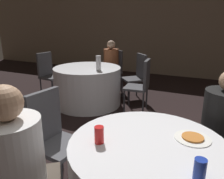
% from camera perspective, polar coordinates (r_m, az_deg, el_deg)
% --- Properties ---
extents(wall_back, '(16.00, 0.06, 2.80)m').
position_cam_1_polar(wall_back, '(6.70, 22.42, 14.58)').
color(wall_back, gray).
rests_on(wall_back, ground_plane).
extents(table_far, '(1.27, 1.27, 0.74)m').
position_cam_1_polar(table_far, '(4.25, -6.36, 0.90)').
color(table_far, silver).
rests_on(table_far, ground_plane).
extents(chair_near_west, '(0.45, 0.45, 0.94)m').
position_cam_1_polar(chair_near_west, '(2.19, -15.54, -10.43)').
color(chair_near_west, '#47474C').
rests_on(chair_near_west, ground_plane).
extents(chair_far_northeast, '(0.57, 0.57, 0.94)m').
position_cam_1_polar(chair_far_northeast, '(4.54, 6.68, 4.31)').
color(chair_far_northeast, '#47474C').
rests_on(chair_far_northeast, ground_plane).
extents(chair_far_north, '(0.42, 0.43, 0.94)m').
position_cam_1_polar(chair_far_north, '(5.08, 0.29, 5.80)').
color(chair_far_north, '#47474C').
rests_on(chair_far_north, ground_plane).
extents(chair_far_west, '(0.44, 0.44, 0.94)m').
position_cam_1_polar(chair_far_west, '(4.90, -16.37, 4.68)').
color(chair_far_west, '#47474C').
rests_on(chair_far_west, ground_plane).
extents(chair_far_east, '(0.44, 0.44, 0.94)m').
position_cam_1_polar(chair_far_east, '(3.88, 7.77, 2.11)').
color(chair_far_east, '#47474C').
rests_on(chair_far_east, ground_plane).
extents(person_white_shirt, '(0.51, 0.49, 1.21)m').
position_cam_1_polar(person_white_shirt, '(1.57, -21.77, -19.76)').
color(person_white_shirt, '#4C4238').
rests_on(person_white_shirt, ground_plane).
extents(person_black_shirt, '(0.49, 0.51, 1.16)m').
position_cam_1_polar(person_black_shirt, '(2.22, 26.01, -9.84)').
color(person_black_shirt, black).
rests_on(person_black_shirt, ground_plane).
extents(person_floral_shirt, '(0.34, 0.51, 1.17)m').
position_cam_1_polar(person_floral_shirt, '(4.93, -0.61, 5.94)').
color(person_floral_shirt, black).
rests_on(person_floral_shirt, ground_plane).
extents(pizza_plate_near, '(0.26, 0.26, 0.02)m').
position_cam_1_polar(pizza_plate_near, '(1.72, 20.32, -11.74)').
color(pizza_plate_near, white).
rests_on(pizza_plate_near, table_near).
extents(soda_can_red, '(0.07, 0.07, 0.12)m').
position_cam_1_polar(soda_can_red, '(1.54, -3.38, -11.73)').
color(soda_can_red, red).
rests_on(soda_can_red, table_near).
extents(soda_can_blue, '(0.07, 0.07, 0.12)m').
position_cam_1_polar(soda_can_blue, '(1.31, 21.96, -18.80)').
color(soda_can_blue, '#1E38A5').
rests_on(soda_can_blue, table_near).
extents(bottle_far, '(0.09, 0.09, 0.26)m').
position_cam_1_polar(bottle_far, '(3.87, -3.56, 6.94)').
color(bottle_far, white).
rests_on(bottle_far, table_far).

